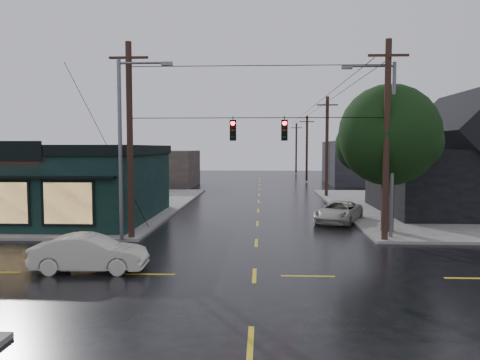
{
  "coord_description": "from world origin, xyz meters",
  "views": [
    {
      "loc": [
        0.26,
        -17.25,
        4.81
      ],
      "look_at": [
        -0.83,
        6.15,
        3.17
      ],
      "focal_mm": 35.0,
      "sensor_mm": 36.0,
      "label": 1
    }
  ],
  "objects_px": {
    "utility_pole_ne": "(384,242)",
    "sedan_cream": "(90,253)",
    "suv_silver": "(339,212)",
    "corner_tree": "(389,136)",
    "utility_pole_nw": "(132,240)"
  },
  "relations": [
    {
      "from": "utility_pole_ne",
      "to": "sedan_cream",
      "type": "height_order",
      "value": "utility_pole_ne"
    },
    {
      "from": "sedan_cream",
      "to": "suv_silver",
      "type": "height_order",
      "value": "sedan_cream"
    },
    {
      "from": "utility_pole_ne",
      "to": "sedan_cream",
      "type": "relative_size",
      "value": 2.33
    },
    {
      "from": "corner_tree",
      "to": "suv_silver",
      "type": "distance_m",
      "value": 6.44
    },
    {
      "from": "suv_silver",
      "to": "sedan_cream",
      "type": "bearing_deg",
      "value": -108.81
    },
    {
      "from": "utility_pole_nw",
      "to": "utility_pole_ne",
      "type": "distance_m",
      "value": 13.0
    },
    {
      "from": "utility_pole_nw",
      "to": "corner_tree",
      "type": "bearing_deg",
      "value": 10.33
    },
    {
      "from": "utility_pole_ne",
      "to": "suv_silver",
      "type": "xyz_separation_m",
      "value": [
        -1.3,
        6.29,
        0.68
      ]
    },
    {
      "from": "utility_pole_nw",
      "to": "suv_silver",
      "type": "relative_size",
      "value": 2.08
    },
    {
      "from": "utility_pole_ne",
      "to": "suv_silver",
      "type": "distance_m",
      "value": 6.46
    },
    {
      "from": "corner_tree",
      "to": "utility_pole_ne",
      "type": "xyz_separation_m",
      "value": [
        -0.79,
        -2.51,
        -5.46
      ]
    },
    {
      "from": "utility_pole_nw",
      "to": "suv_silver",
      "type": "distance_m",
      "value": 13.3
    },
    {
      "from": "utility_pole_ne",
      "to": "sedan_cream",
      "type": "xyz_separation_m",
      "value": [
        -12.89,
        -6.19,
        0.72
      ]
    },
    {
      "from": "corner_tree",
      "to": "utility_pole_nw",
      "type": "relative_size",
      "value": 0.8
    },
    {
      "from": "corner_tree",
      "to": "utility_pole_nw",
      "type": "height_order",
      "value": "corner_tree"
    }
  ]
}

